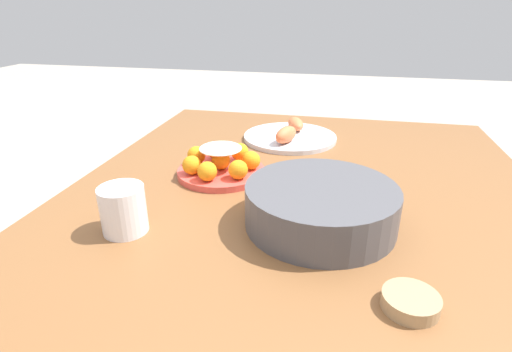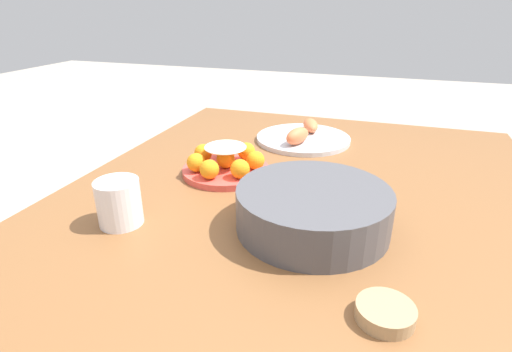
{
  "view_description": "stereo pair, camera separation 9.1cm",
  "coord_description": "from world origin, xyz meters",
  "px_view_note": "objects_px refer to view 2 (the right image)",
  "views": [
    {
      "loc": [
        0.73,
        0.07,
        1.13
      ],
      "look_at": [
        -0.08,
        -0.11,
        0.76
      ],
      "focal_mm": 28.0,
      "sensor_mm": 36.0,
      "label": 1
    },
    {
      "loc": [
        0.71,
        0.16,
        1.13
      ],
      "look_at": [
        -0.08,
        -0.11,
        0.76
      ],
      "focal_mm": 28.0,
      "sensor_mm": 36.0,
      "label": 2
    }
  ],
  "objects_px": {
    "serving_bowl": "(313,208)",
    "cup_near": "(119,203)",
    "sauce_bowl": "(385,312)",
    "cake_plate": "(226,163)",
    "dining_table": "(292,245)",
    "seafood_platter": "(303,137)"
  },
  "relations": [
    {
      "from": "serving_bowl",
      "to": "cup_near",
      "type": "distance_m",
      "value": 0.38
    },
    {
      "from": "sauce_bowl",
      "to": "cake_plate",
      "type": "bearing_deg",
      "value": -134.97
    },
    {
      "from": "dining_table",
      "to": "serving_bowl",
      "type": "bearing_deg",
      "value": 50.69
    },
    {
      "from": "dining_table",
      "to": "sauce_bowl",
      "type": "xyz_separation_m",
      "value": [
        0.25,
        0.19,
        0.09
      ]
    },
    {
      "from": "cup_near",
      "to": "serving_bowl",
      "type": "bearing_deg",
      "value": 105.64
    },
    {
      "from": "dining_table",
      "to": "serving_bowl",
      "type": "height_order",
      "value": "serving_bowl"
    },
    {
      "from": "cake_plate",
      "to": "cup_near",
      "type": "height_order",
      "value": "cup_near"
    },
    {
      "from": "seafood_platter",
      "to": "cake_plate",
      "type": "bearing_deg",
      "value": -23.36
    },
    {
      "from": "sauce_bowl",
      "to": "dining_table",
      "type": "bearing_deg",
      "value": -142.47
    },
    {
      "from": "cup_near",
      "to": "seafood_platter",
      "type": "bearing_deg",
      "value": 158.78
    },
    {
      "from": "cake_plate",
      "to": "seafood_platter",
      "type": "distance_m",
      "value": 0.34
    },
    {
      "from": "sauce_bowl",
      "to": "cup_near",
      "type": "relative_size",
      "value": 0.9
    },
    {
      "from": "serving_bowl",
      "to": "cup_near",
      "type": "xyz_separation_m",
      "value": [
        0.1,
        -0.36,
        0.0
      ]
    },
    {
      "from": "cake_plate",
      "to": "sauce_bowl",
      "type": "relative_size",
      "value": 2.69
    },
    {
      "from": "serving_bowl",
      "to": "sauce_bowl",
      "type": "distance_m",
      "value": 0.26
    },
    {
      "from": "sauce_bowl",
      "to": "seafood_platter",
      "type": "xyz_separation_m",
      "value": [
        -0.72,
        -0.27,
        0.0
      ]
    },
    {
      "from": "dining_table",
      "to": "cup_near",
      "type": "xyz_separation_m",
      "value": [
        0.14,
        -0.32,
        0.12
      ]
    },
    {
      "from": "cake_plate",
      "to": "sauce_bowl",
      "type": "height_order",
      "value": "cake_plate"
    },
    {
      "from": "cake_plate",
      "to": "serving_bowl",
      "type": "relative_size",
      "value": 0.75
    },
    {
      "from": "cake_plate",
      "to": "cup_near",
      "type": "xyz_separation_m",
      "value": [
        0.3,
        -0.1,
        0.02
      ]
    },
    {
      "from": "cake_plate",
      "to": "cup_near",
      "type": "bearing_deg",
      "value": -18.91
    },
    {
      "from": "dining_table",
      "to": "cake_plate",
      "type": "relative_size",
      "value": 6.85
    }
  ]
}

